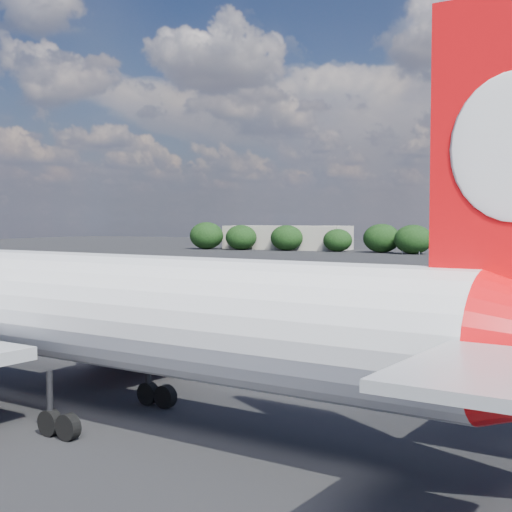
% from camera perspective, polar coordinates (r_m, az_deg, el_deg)
% --- Properties ---
extents(ground, '(500.00, 500.00, 0.00)m').
position_cam_1_polar(ground, '(96.67, 4.65, -3.19)').
color(ground, black).
rests_on(ground, ground).
extents(qantas_airliner, '(56.04, 53.38, 18.28)m').
position_cam_1_polar(qantas_airliner, '(37.91, -12.58, -4.40)').
color(qantas_airliner, white).
rests_on(qantas_airliner, ground).
extents(terminal_building, '(42.00, 16.00, 8.00)m').
position_cam_1_polar(terminal_building, '(243.21, 2.52, 1.49)').
color(terminal_building, gray).
rests_on(terminal_building, ground).
extents(highway_sign, '(6.00, 0.30, 4.50)m').
position_cam_1_polar(highway_sign, '(212.08, 12.28, 0.97)').
color(highway_sign, '#125D24').
rests_on(highway_sign, ground).
extents(horizon_treeline, '(202.99, 17.08, 9.27)m').
position_cam_1_polar(horizon_treeline, '(212.13, 18.33, 1.18)').
color(horizon_treeline, black).
rests_on(horizon_treeline, ground).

